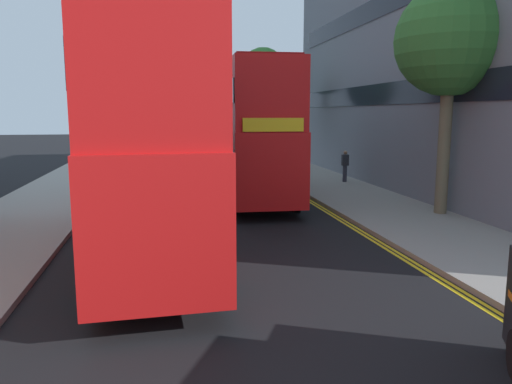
# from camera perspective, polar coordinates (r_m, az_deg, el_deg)

# --- Properties ---
(sidewalk_right) EXTENTS (4.00, 80.00, 0.14)m
(sidewalk_right) POSITION_cam_1_polar(r_m,az_deg,el_deg) (18.64, 15.56, -2.32)
(sidewalk_right) COLOR gray
(sidewalk_right) RESTS_ON ground
(sidewalk_left) EXTENTS (4.00, 80.00, 0.14)m
(sidewalk_left) POSITION_cam_1_polar(r_m,az_deg,el_deg) (17.49, -26.50, -3.70)
(sidewalk_left) COLOR gray
(sidewalk_left) RESTS_ON ground
(kerb_line_outer) EXTENTS (0.10, 56.00, 0.01)m
(kerb_line_outer) POSITION_cam_1_polar(r_m,az_deg,el_deg) (16.02, 11.89, -4.27)
(kerb_line_outer) COLOR yellow
(kerb_line_outer) RESTS_ON ground
(kerb_line_inner) EXTENTS (0.10, 56.00, 0.01)m
(kerb_line_inner) POSITION_cam_1_polar(r_m,az_deg,el_deg) (15.96, 11.36, -4.30)
(kerb_line_inner) COLOR yellow
(kerb_line_inner) RESTS_ON ground
(double_decker_bus_away) EXTENTS (3.14, 10.90, 5.64)m
(double_decker_bus_away) POSITION_cam_1_polar(r_m,az_deg,el_deg) (13.01, -12.27, 6.14)
(double_decker_bus_away) COLOR red
(double_decker_bus_away) RESTS_ON ground
(double_decker_bus_oncoming) EXTENTS (3.08, 10.89, 5.64)m
(double_decker_bus_oncoming) POSITION_cam_1_polar(r_m,az_deg,el_deg) (21.32, -0.59, 7.44)
(double_decker_bus_oncoming) COLOR red
(double_decker_bus_oncoming) RESTS_ON ground
(pedestrian_far) EXTENTS (0.34, 0.22, 1.62)m
(pedestrian_far) POSITION_cam_1_polar(r_m,az_deg,el_deg) (25.79, 10.29, 3.04)
(pedestrian_far) COLOR #2D2D38
(pedestrian_far) RESTS_ON sidewalk_right
(street_tree_near) EXTENTS (3.76, 3.76, 7.85)m
(street_tree_near) POSITION_cam_1_polar(r_m,az_deg,el_deg) (18.58, 21.63, 15.89)
(street_tree_near) COLOR #6B6047
(street_tree_near) RESTS_ON sidewalk_right
(street_tree_mid) EXTENTS (3.51, 3.51, 8.50)m
(street_tree_mid) POSITION_cam_1_polar(r_m,az_deg,el_deg) (38.85, 0.83, 13.81)
(street_tree_mid) COLOR #6B6047
(street_tree_mid) RESTS_ON sidewalk_right
(street_tree_far) EXTENTS (2.96, 2.96, 6.56)m
(street_tree_far) POSITION_cam_1_polar(r_m,az_deg,el_deg) (30.89, 3.08, 11.94)
(street_tree_far) COLOR #6B6047
(street_tree_far) RESTS_ON sidewalk_right
(townhouse_terrace_right) EXTENTS (10.08, 28.00, 11.97)m
(townhouse_terrace_right) POSITION_cam_1_polar(r_m,az_deg,el_deg) (26.60, 24.91, 13.32)
(townhouse_terrace_right) COLOR slate
(townhouse_terrace_right) RESTS_ON ground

